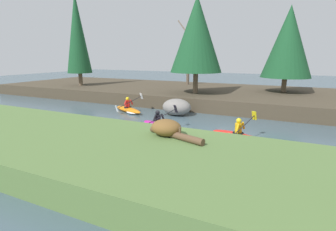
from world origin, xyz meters
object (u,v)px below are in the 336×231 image
Objects in this scene: kayaker_lead at (239,136)px; driftwood_log at (176,135)px; kayaker_middle at (159,127)px; kayaker_trailing at (129,110)px; boulder_midstream at (177,107)px.

kayaker_lead is 3.75m from driftwood_log.
kayaker_lead and kayaker_middle have the same top height.
kayaker_trailing reaches higher than boulder_midstream.
boulder_midstream is 7.39m from driftwood_log.
kayaker_lead is at bearing 31.08° from kayaker_middle.
kayaker_lead is at bearing -37.43° from boulder_midstream.
kayaker_middle is (-3.91, -0.09, -0.02)m from kayaker_lead.
kayaker_lead is 8.16m from kayaker_trailing.
driftwood_log is at bearing -24.63° from kayaker_middle.
kayaker_middle and kayaker_trailing have the same top height.
driftwood_log is (6.05, -6.13, 0.77)m from kayaker_trailing.
kayaker_middle is 4.75m from kayaker_trailing.
kayaker_middle is at bearing -159.76° from kayaker_lead.
boulder_midstream is (3.12, 0.64, 0.32)m from kayaker_trailing.
driftwood_log reaches higher than kayaker_middle.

